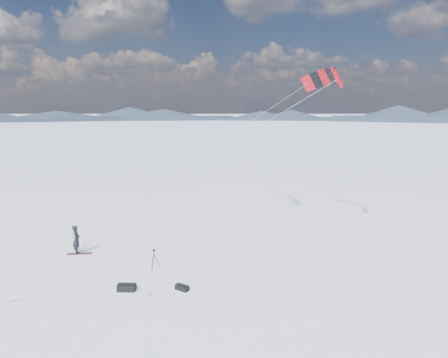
{
  "coord_description": "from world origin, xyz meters",
  "views": [
    {
      "loc": [
        6.35,
        -20.2,
        9.17
      ],
      "look_at": [
        6.1,
        4.85,
        4.54
      ],
      "focal_mm": 30.0,
      "sensor_mm": 36.0,
      "label": 1
    }
  ],
  "objects_px": {
    "snowboard": "(80,254)",
    "gear_bag_b": "(182,287)",
    "snowkiter": "(78,254)",
    "tripod": "(154,257)",
    "gear_bag_a": "(127,287)"
  },
  "relations": [
    {
      "from": "snowboard",
      "to": "gear_bag_a",
      "type": "xyz_separation_m",
      "value": [
        4.38,
        -4.96,
        0.16
      ]
    },
    {
      "from": "tripod",
      "to": "gear_bag_a",
      "type": "height_order",
      "value": "tripod"
    },
    {
      "from": "snowkiter",
      "to": "tripod",
      "type": "distance_m",
      "value": 6.07
    },
    {
      "from": "snowkiter",
      "to": "snowboard",
      "type": "xyz_separation_m",
      "value": [
        0.16,
        -0.07,
        0.02
      ]
    },
    {
      "from": "snowkiter",
      "to": "snowboard",
      "type": "bearing_deg",
      "value": -127.3
    },
    {
      "from": "snowkiter",
      "to": "gear_bag_b",
      "type": "xyz_separation_m",
      "value": [
        7.39,
        -4.92,
        0.14
      ]
    },
    {
      "from": "gear_bag_a",
      "to": "gear_bag_b",
      "type": "bearing_deg",
      "value": 3.24
    },
    {
      "from": "snowboard",
      "to": "tripod",
      "type": "height_order",
      "value": "tripod"
    },
    {
      "from": "snowkiter",
      "to": "tripod",
      "type": "relative_size",
      "value": 1.52
    },
    {
      "from": "snowkiter",
      "to": "tripod",
      "type": "bearing_deg",
      "value": -129.64
    },
    {
      "from": "snowboard",
      "to": "gear_bag_b",
      "type": "xyz_separation_m",
      "value": [
        7.23,
        -4.85,
        0.12
      ]
    },
    {
      "from": "snowkiter",
      "to": "gear_bag_b",
      "type": "bearing_deg",
      "value": -139.15
    },
    {
      "from": "snowboard",
      "to": "tripod",
      "type": "xyz_separation_m",
      "value": [
        5.32,
        -2.39,
        0.79
      ]
    },
    {
      "from": "snowboard",
      "to": "tripod",
      "type": "distance_m",
      "value": 5.89
    },
    {
      "from": "snowkiter",
      "to": "tripod",
      "type": "height_order",
      "value": "tripod"
    }
  ]
}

